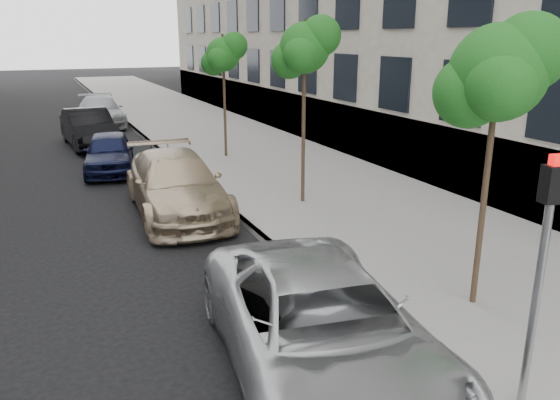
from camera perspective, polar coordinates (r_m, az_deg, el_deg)
sidewalk at (r=30.11m, az=-9.54°, el=8.11°), size 6.40×72.00×0.14m
curb at (r=29.49m, az=-15.45°, el=7.56°), size 0.15×72.00×0.14m
tree_near at (r=9.06m, az=21.95°, el=12.24°), size 1.79×1.59×4.70m
tree_mid at (r=14.36m, az=2.67°, el=15.57°), size 1.65×1.45×4.86m
tree_far at (r=20.38m, az=-5.89°, el=14.88°), size 1.59×1.39×4.49m
signal_pole at (r=6.89m, az=25.75°, el=-5.25°), size 0.27×0.22×3.12m
minivan at (r=7.45m, az=4.40°, el=-13.23°), size 3.32×5.79×1.52m
suv at (r=14.43m, az=-10.81°, el=1.60°), size 2.47×5.47×1.56m
sedan_blue at (r=19.55m, az=-17.42°, el=4.78°), size 2.20×4.18×1.36m
sedan_black at (r=24.40m, az=-19.35°, el=7.11°), size 2.06×4.89×1.57m
sedan_rear at (r=30.00m, az=-18.22°, el=8.79°), size 2.18×5.20×1.50m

